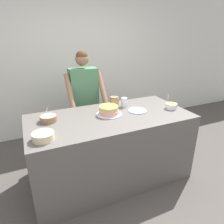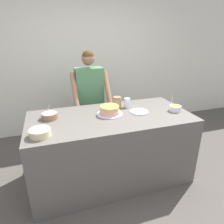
# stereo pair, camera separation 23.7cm
# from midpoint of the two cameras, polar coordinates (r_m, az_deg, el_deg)

# --- Properties ---
(ground_plane) EXTENTS (14.00, 14.00, 0.00)m
(ground_plane) POSITION_cam_midpoint_polar(r_m,az_deg,el_deg) (2.58, 6.07, -23.90)
(ground_plane) COLOR #4C4742
(wall_back) EXTENTS (10.00, 0.05, 2.60)m
(wall_back) POSITION_cam_midpoint_polar(r_m,az_deg,el_deg) (3.88, -6.26, 13.65)
(wall_back) COLOR silver
(wall_back) RESTS_ON ground_plane
(counter) EXTENTS (1.98, 0.95, 0.90)m
(counter) POSITION_cam_midpoint_polar(r_m,az_deg,el_deg) (2.64, 2.27, -10.09)
(counter) COLOR #5B5651
(counter) RESTS_ON ground_plane
(person_baker) EXTENTS (0.57, 0.46, 1.60)m
(person_baker) POSITION_cam_midpoint_polar(r_m,az_deg,el_deg) (3.13, -4.23, 5.24)
(person_baker) COLOR #2D2D38
(person_baker) RESTS_ON ground_plane
(cake) EXTENTS (0.32, 0.32, 0.11)m
(cake) POSITION_cam_midpoint_polar(r_m,az_deg,el_deg) (2.46, 2.10, 0.38)
(cake) COLOR silver
(cake) RESTS_ON counter
(frosting_bowl_pink) EXTENTS (0.19, 0.19, 0.15)m
(frosting_bowl_pink) POSITION_cam_midpoint_polar(r_m,az_deg,el_deg) (2.42, -14.75, -1.02)
(frosting_bowl_pink) COLOR #936B4C
(frosting_bowl_pink) RESTS_ON counter
(frosting_bowl_white) EXTENTS (0.21, 0.21, 0.16)m
(frosting_bowl_white) POSITION_cam_midpoint_polar(r_m,az_deg,el_deg) (2.04, -16.81, -5.67)
(frosting_bowl_white) COLOR beige
(frosting_bowl_white) RESTS_ON counter
(frosting_bowl_orange) EXTENTS (0.15, 0.15, 0.19)m
(frosting_bowl_orange) POSITION_cam_midpoint_polar(r_m,az_deg,el_deg) (2.73, 20.02, 1.02)
(frosting_bowl_orange) COLOR white
(frosting_bowl_orange) RESTS_ON counter
(drinking_glass) EXTENTS (0.08, 0.08, 0.13)m
(drinking_glass) POSITION_cam_midpoint_polar(r_m,az_deg,el_deg) (2.71, 6.84, 2.61)
(drinking_glass) COLOR silver
(drinking_glass) RESTS_ON counter
(ceramic_plate) EXTENTS (0.24, 0.24, 0.01)m
(ceramic_plate) POSITION_cam_midpoint_polar(r_m,az_deg,el_deg) (2.58, 10.39, 0.04)
(ceramic_plate) COLOR silver
(ceramic_plate) RESTS_ON counter
(stoneware_jar) EXTENTS (0.12, 0.12, 0.15)m
(stoneware_jar) POSITION_cam_midpoint_polar(r_m,az_deg,el_deg) (2.67, 3.97, 2.70)
(stoneware_jar) COLOR #9E7F5B
(stoneware_jar) RESTS_ON counter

